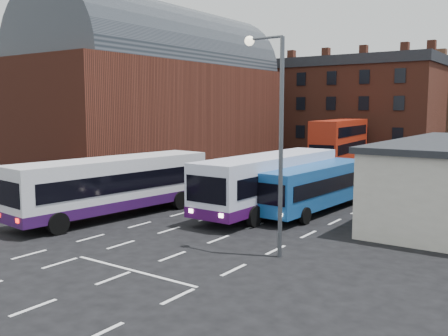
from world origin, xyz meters
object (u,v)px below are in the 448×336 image
Objects in this scene: bus_red_double at (340,142)px; bus_blue at (315,184)px; street_lamp at (275,124)px; bus_white_outbound at (113,182)px; bus_white_inbound at (270,178)px.

bus_blue is at bearing 102.77° from bus_red_double.
bus_blue is 1.13× the size of street_lamp.
bus_red_double is (-7.50, 22.24, 0.92)m from bus_blue.
bus_white_outbound is 1.37× the size of street_lamp.
bus_white_outbound reaches higher than bus_blue.
street_lamp reaches higher than bus_blue.
bus_blue is at bearing 104.32° from street_lamp.
bus_red_double is (1.11, 29.79, 0.61)m from bus_white_outbound.
street_lamp is at bearing 107.50° from bus_blue.
street_lamp is (4.49, -7.58, 3.42)m from bus_white_inbound.
bus_red_double is at bearing -68.19° from bus_blue.
bus_blue is 0.83× the size of bus_red_double.
bus_white_outbound is 1.21× the size of bus_blue.
bus_blue is at bearing 47.49° from bus_white_outbound.
bus_white_inbound is at bearing 35.42° from bus_blue.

